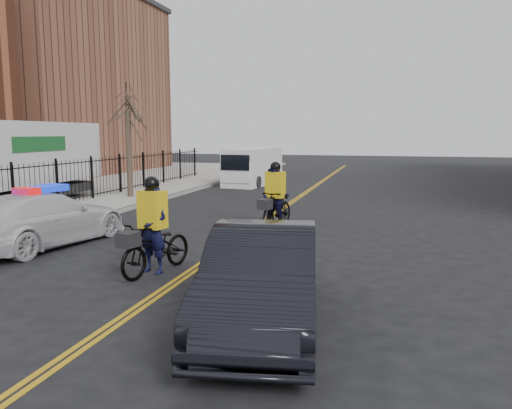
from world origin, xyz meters
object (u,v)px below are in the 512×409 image
Objects in this scene: cargo_van at (252,167)px; semi_trailer at (2,160)px; police_cruiser at (43,219)px; dark_sedan at (262,277)px; cyclist_near at (153,240)px; cyclist_far at (275,203)px.

semi_trailer reaches higher than cargo_van.
semi_trailer reaches higher than police_cruiser.
cyclist_near is (-3.15, 2.34, -0.04)m from dark_sedan.
cargo_van is 14.14m from cyclist_far.
dark_sedan is 22.40m from cargo_van.
cargo_van is (-6.20, 21.52, 0.28)m from dark_sedan.
cyclist_far is at bearing -64.29° from cargo_van.
cargo_van is (1.16, 17.50, 0.32)m from police_cruiser.
police_cruiser is 8.39m from dark_sedan.
semi_trailer reaches higher than cyclist_far.
semi_trailer is at bearing -174.47° from cyclist_far.
police_cruiser is at bearing 142.17° from dark_sedan.
cyclist_near is at bearing 166.14° from police_cruiser.
cargo_van and cyclist_far have the same top height.
cargo_van is at bearing 119.95° from cyclist_far.
cyclist_near reaches higher than police_cruiser.
police_cruiser is 8.13m from semi_trailer.
dark_sedan is 2.16× the size of cyclist_far.
cyclist_near is (10.25, -6.97, -1.29)m from semi_trailer.
cyclist_far reaches higher than cyclist_near.
dark_sedan is 16.36m from semi_trailer.
cargo_van is 0.47× the size of semi_trailer.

